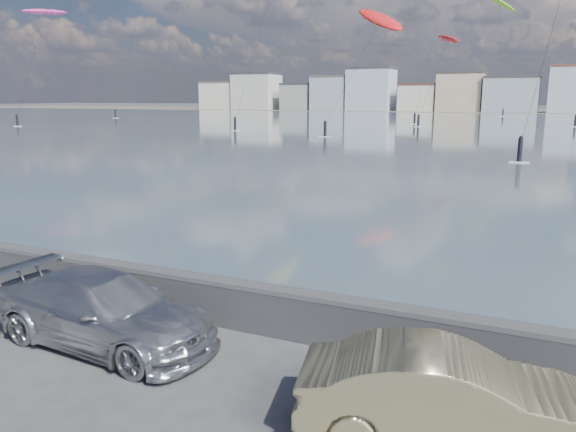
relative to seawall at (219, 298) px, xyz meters
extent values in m
plane|color=#333335|center=(0.00, -2.70, -0.58)|extent=(700.00, 700.00, 0.00)
cube|color=#3D535B|center=(0.00, 88.80, -0.58)|extent=(500.00, 177.00, 0.00)
cube|color=#4C473D|center=(0.00, 197.30, -0.57)|extent=(500.00, 60.00, 0.00)
cube|color=#28282B|center=(0.00, 0.00, -0.13)|extent=(400.00, 0.35, 0.90)
cylinder|color=#28282B|center=(0.00, 0.00, 0.32)|extent=(400.00, 0.36, 0.36)
cube|color=beige|center=(-112.00, 183.30, 4.42)|extent=(14.00, 11.00, 10.00)
cube|color=#4C423D|center=(-112.00, 183.30, 9.72)|extent=(14.28, 11.22, 0.60)
cube|color=beige|center=(-96.50, 183.30, 5.92)|extent=(16.00, 12.00, 13.00)
cube|color=#2D2D33|center=(-96.50, 183.30, 12.72)|extent=(16.32, 12.24, 0.60)
cube|color=gray|center=(-79.00, 183.30, 3.92)|extent=(11.00, 10.00, 9.00)
cube|color=#2D2D33|center=(-79.00, 183.30, 8.72)|extent=(11.22, 10.20, 0.60)
cube|color=#9EA8B7|center=(-66.00, 183.30, 5.17)|extent=(13.00, 11.00, 11.50)
cube|color=#4C423D|center=(-66.00, 183.30, 11.22)|extent=(13.26, 11.22, 0.60)
cube|color=#B2B7C6|center=(-51.50, 183.30, 6.42)|extent=(15.00, 12.00, 14.00)
cube|color=#2D2D33|center=(-51.50, 183.30, 13.72)|extent=(15.30, 12.24, 0.60)
cube|color=silver|center=(-35.00, 183.30, 3.67)|extent=(12.00, 10.00, 8.50)
cube|color=#562D23|center=(-35.00, 183.30, 8.22)|extent=(12.24, 10.20, 0.60)
cube|color=#CCB293|center=(-21.50, 183.30, 5.42)|extent=(14.00, 11.00, 12.00)
cube|color=#383330|center=(-21.50, 183.30, 11.72)|extent=(14.28, 11.22, 0.60)
cube|color=#9EA8B7|center=(-6.00, 183.30, 4.67)|extent=(16.00, 13.00, 10.50)
cube|color=#383330|center=(-6.00, 183.30, 10.22)|extent=(16.32, 13.26, 0.60)
cube|color=#B2B7C6|center=(11.00, 183.30, 6.17)|extent=(13.00, 10.00, 13.50)
cube|color=brown|center=(11.00, 183.30, 13.22)|extent=(13.26, 10.20, 0.60)
imported|color=#B0B3B7|center=(-1.51, -1.77, 0.11)|extent=(4.90, 2.25, 1.39)
imported|color=tan|center=(5.08, -2.23, 0.10)|extent=(4.38, 2.38, 1.37)
ellipsoid|color=red|center=(-15.09, 64.21, 13.93)|extent=(8.30, 6.31, 4.89)
cube|color=white|center=(-18.54, 54.12, -0.53)|extent=(1.40, 0.42, 0.08)
cylinder|color=black|center=(-18.54, 54.12, 0.37)|extent=(0.36, 0.36, 1.70)
sphere|color=black|center=(-18.54, 54.12, 1.27)|extent=(0.28, 0.28, 0.28)
cylinder|color=black|center=(-16.82, 59.16, 7.32)|extent=(3.49, 10.12, 13.23)
ellipsoid|color=#E5338C|center=(-73.01, 63.46, 18.19)|extent=(4.26, 8.58, 1.51)
cube|color=white|center=(-73.46, 56.26, -0.53)|extent=(1.40, 0.42, 0.08)
cylinder|color=black|center=(-73.46, 56.26, 0.37)|extent=(0.36, 0.36, 1.70)
sphere|color=black|center=(-73.46, 56.26, 1.27)|extent=(0.28, 0.28, 0.28)
cylinder|color=black|center=(-73.24, 59.86, 9.46)|extent=(0.49, 7.23, 17.49)
cube|color=white|center=(4.18, 34.92, -0.53)|extent=(1.40, 0.42, 0.08)
cylinder|color=black|center=(4.18, 34.92, 0.37)|extent=(0.36, 0.36, 1.70)
sphere|color=black|center=(4.18, 34.92, 1.27)|extent=(0.28, 0.28, 0.28)
cube|color=white|center=(-83.96, 91.33, -0.53)|extent=(1.40, 0.42, 0.08)
cylinder|color=black|center=(-83.96, 91.33, 0.37)|extent=(0.36, 0.36, 1.70)
sphere|color=black|center=(-83.96, 91.33, 1.27)|extent=(0.28, 0.28, 0.28)
cylinder|color=black|center=(-84.54, 99.32, 17.87)|extent=(1.19, 16.01, 34.32)
ellipsoid|color=red|center=(-12.06, 97.97, 14.35)|extent=(6.20, 7.90, 2.93)
cube|color=white|center=(-13.50, 82.98, -0.53)|extent=(1.40, 0.42, 0.08)
cylinder|color=black|center=(-13.50, 82.98, 0.37)|extent=(0.36, 0.36, 1.70)
sphere|color=black|center=(-13.50, 82.98, 1.27)|extent=(0.28, 0.28, 0.28)
cylinder|color=black|center=(-12.78, 90.47, 7.53)|extent=(1.47, 15.01, 13.65)
cube|color=white|center=(-15.90, 91.15, -0.53)|extent=(1.40, 0.42, 0.08)
cylinder|color=black|center=(-15.90, 91.15, 0.37)|extent=(0.36, 0.36, 1.70)
sphere|color=black|center=(-15.90, 91.15, 1.27)|extent=(0.28, 0.28, 0.28)
cylinder|color=black|center=(-14.31, 97.58, 15.51)|extent=(3.21, 12.91, 29.60)
cube|color=white|center=(-35.02, 60.99, -0.53)|extent=(1.40, 0.42, 0.08)
cylinder|color=black|center=(-35.02, 60.99, 0.37)|extent=(0.36, 0.36, 1.70)
sphere|color=black|center=(-35.02, 60.99, 1.27)|extent=(0.28, 0.28, 0.28)
cylinder|color=black|center=(-33.22, 64.67, 11.76)|extent=(3.64, 7.40, 22.10)
cube|color=white|center=(9.64, 93.14, -0.53)|extent=(1.40, 0.42, 0.08)
cylinder|color=black|center=(9.64, 93.14, 0.37)|extent=(0.36, 0.36, 1.70)
sphere|color=black|center=(9.64, 93.14, 1.27)|extent=(0.28, 0.28, 0.28)
ellipsoid|color=#8CD826|center=(-8.42, 148.92, 27.63)|extent=(8.39, 3.18, 6.09)
cube|color=white|center=(-4.85, 139.98, -0.53)|extent=(1.40, 0.42, 0.08)
cylinder|color=black|center=(-4.85, 139.98, 0.37)|extent=(0.36, 0.36, 1.70)
sphere|color=black|center=(-4.85, 139.98, 1.27)|extent=(0.28, 0.28, 0.28)
cylinder|color=black|center=(-6.63, 144.45, 14.17)|extent=(3.61, 8.98, 26.92)
camera|label=1|loc=(6.05, -9.59, 4.17)|focal=35.00mm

